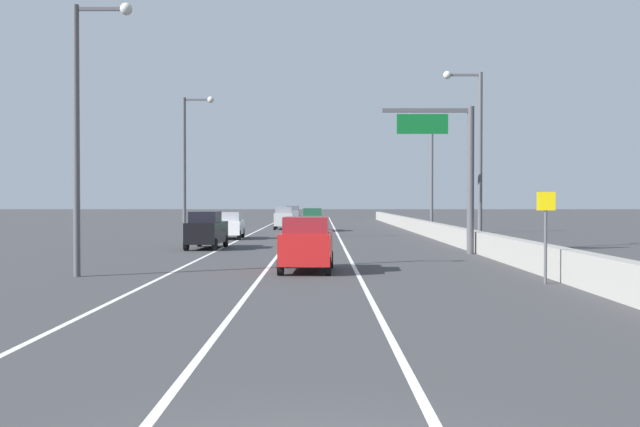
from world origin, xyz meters
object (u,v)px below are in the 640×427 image
Objects in this scene: lamp_post_right_third at (432,165)px; lamp_post_right_second at (479,147)px; car_black_3 at (210,230)px; car_white_5 at (233,226)px; lamp_post_left_mid at (192,158)px; car_silver_4 at (287,218)px; speed_advisory_sign at (550,230)px; car_red_1 at (310,244)px; car_gray_2 at (296,213)px; overhead_sign_gantry at (460,161)px; car_green_0 at (316,220)px; lamp_post_left_near at (88,119)px.

lamp_post_right_second is at bearing -91.00° from lamp_post_right_third.
car_black_3 is 10.77m from car_white_5.
lamp_post_left_mid reaches higher than car_silver_4.
speed_advisory_sign reaches higher than car_red_1.
speed_advisory_sign reaches higher than car_black_3.
lamp_post_right_second is 19.81m from car_white_5.
car_red_1 is 70.10m from car_gray_2.
lamp_post_right_second reaches higher than car_white_5.
car_red_1 is at bearing -86.08° from car_silver_4.
lamp_post_right_third is at bearing 29.64° from lamp_post_left_mid.
lamp_post_right_second is at bearing 86.26° from speed_advisory_sign.
overhead_sign_gantry is 0.77× the size of lamp_post_left_mid.
lamp_post_right_second reaches higher than overhead_sign_gantry.
lamp_post_right_third is 2.18× the size of car_silver_4.
car_green_0 is at bearing 67.24° from car_white_5.
car_white_5 is (-5.74, -13.68, -0.07)m from car_green_0.
car_gray_2 is 56.42m from car_black_3.
lamp_post_right_second is at bearing -68.57° from car_silver_4.
lamp_post_right_second reaches higher than car_black_3.
lamp_post_left_mid is (-17.36, 10.02, 0.00)m from lamp_post_right_second.
speed_advisory_sign is 0.66× the size of car_gray_2.
car_green_0 is 1.05× the size of car_white_5.
car_red_1 is at bearing -69.28° from lamp_post_left_mid.
lamp_post_right_second reaches higher than speed_advisory_sign.
lamp_post_left_near is 2.18× the size of car_silver_4.
car_white_5 is at bearing 90.09° from car_black_3.
car_white_5 is at bearing -112.76° from car_green_0.
lamp_post_left_near is 1.00× the size of lamp_post_left_mid.
car_black_3 reaches higher than car_gray_2.
car_green_0 is at bearing 100.76° from speed_advisory_sign.
overhead_sign_gantry reaches higher than car_silver_4.
speed_advisory_sign is 36.74m from lamp_post_right_third.
car_black_3 is at bearing 174.35° from lamp_post_right_second.
lamp_post_right_third is (0.35, 20.10, 0.00)m from lamp_post_right_second.
lamp_post_left_near reaches higher than speed_advisory_sign.
overhead_sign_gantry is 1.75× the size of car_white_5.
car_black_3 reaches higher than car_white_5.
speed_advisory_sign is at bearing -79.24° from car_green_0.
lamp_post_right_third is 12.03m from car_green_0.
car_silver_4 is at bearing 74.75° from lamp_post_left_mid.
lamp_post_right_third is 24.47m from car_black_3.
car_silver_4 reaches higher than car_red_1.
car_white_5 is at bearing 103.58° from car_red_1.
lamp_post_right_third reaches higher than car_silver_4.
car_silver_4 is (5.00, 44.30, -4.57)m from lamp_post_left_near.
lamp_post_left_mid reaches higher than car_white_5.
car_red_1 is 0.88× the size of car_black_3.
car_red_1 is at bearing -66.71° from car_black_3.
lamp_post_left_mid is 2.16× the size of car_gray_2.
lamp_post_right_second is at bearing -29.99° from lamp_post_left_mid.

